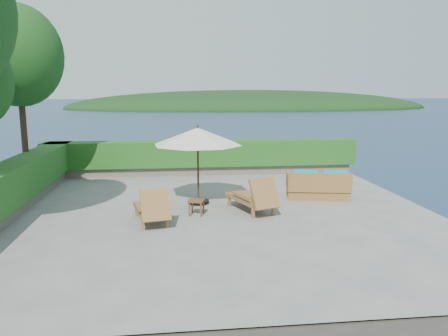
{
  "coord_description": "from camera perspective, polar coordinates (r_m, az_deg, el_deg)",
  "views": [
    {
      "loc": [
        -1.13,
        -11.66,
        3.36
      ],
      "look_at": [
        0.3,
        0.8,
        1.1
      ],
      "focal_mm": 35.0,
      "sensor_mm": 36.0,
      "label": 1
    }
  ],
  "objects": [
    {
      "name": "tree_far",
      "position": [
        15.68,
        -25.33,
        13.08
      ],
      "size": [
        2.8,
        2.8,
        6.03
      ],
      "color": "#482E1B",
      "rests_on": "ground"
    },
    {
      "name": "lounge_left",
      "position": [
        11.23,
        -9.41,
        -5.15
      ],
      "size": [
        1.04,
        1.81,
        0.98
      ],
      "rotation": [
        0.0,
        0.0,
        0.21
      ],
      "color": "olive",
      "rests_on": "ground"
    },
    {
      "name": "wicker_loveseat",
      "position": [
        13.95,
        12.18,
        -2.42
      ],
      "size": [
        2.07,
        1.33,
        0.94
      ],
      "rotation": [
        0.0,
        0.0,
        -0.19
      ],
      "color": "olive",
      "rests_on": "ground"
    },
    {
      "name": "offshore_island",
      "position": [
        154.03,
        3.25,
        7.82
      ],
      "size": [
        126.0,
        57.6,
        12.6
      ],
      "primitive_type": "ellipsoid",
      "color": "black",
      "rests_on": "ocean"
    },
    {
      "name": "planter_wall_left",
      "position": [
        12.89,
        -26.71,
        -5.19
      ],
      "size": [
        0.6,
        12.0,
        0.36
      ],
      "primitive_type": "cube",
      "color": "#6A6555",
      "rests_on": "ground"
    },
    {
      "name": "ocean",
      "position": [
        13.33,
        -0.94,
        -18.28
      ],
      "size": [
        600.0,
        600.0,
        0.0
      ],
      "primitive_type": "plane",
      "color": "#162745",
      "rests_on": "ground"
    },
    {
      "name": "patio_umbrella",
      "position": [
        12.77,
        -3.45,
        4.05
      ],
      "size": [
        3.29,
        3.29,
        2.36
      ],
      "rotation": [
        0.0,
        0.0,
        -0.3
      ],
      "color": "black",
      "rests_on": "ground"
    },
    {
      "name": "hedge_far",
      "position": [
        17.48,
        -2.77,
        1.94
      ],
      "size": [
        12.4,
        0.9,
        1.0
      ],
      "primitive_type": "cube",
      "color": "#154B15",
      "rests_on": "planter_wall_far"
    },
    {
      "name": "planter_wall_far",
      "position": [
        17.59,
        -2.76,
        -0.22
      ],
      "size": [
        12.0,
        0.6,
        0.36
      ],
      "primitive_type": "cube",
      "color": "#6A6555",
      "rests_on": "ground"
    },
    {
      "name": "lounge_right",
      "position": [
        12.11,
        3.88,
        -3.77
      ],
      "size": [
        1.33,
        1.97,
        1.05
      ],
      "rotation": [
        0.0,
        0.0,
        0.35
      ],
      "color": "olive",
      "rests_on": "ground"
    },
    {
      "name": "ground",
      "position": [
        12.19,
        -0.98,
        -5.78
      ],
      "size": [
        12.0,
        12.0,
        0.0
      ],
      "primitive_type": "plane",
      "color": "gray",
      "rests_on": "ground"
    },
    {
      "name": "hedge_left",
      "position": [
        12.74,
        -26.95,
        -2.28
      ],
      "size": [
        0.9,
        12.4,
        1.0
      ],
      "primitive_type": "cube",
      "color": "#154B15",
      "rests_on": "planter_wall_left"
    },
    {
      "name": "side_table",
      "position": [
        11.84,
        -3.62,
        -4.51
      ],
      "size": [
        0.5,
        0.5,
        0.43
      ],
      "rotation": [
        0.0,
        0.0,
        -0.28
      ],
      "color": "brown",
      "rests_on": "ground"
    },
    {
      "name": "foundation",
      "position": [
        12.71,
        -0.96,
        -12.52
      ],
      "size": [
        12.0,
        12.0,
        3.0
      ],
      "primitive_type": "cube",
      "color": "#4C463C",
      "rests_on": "ocean"
    }
  ]
}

